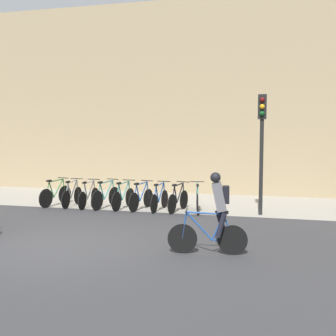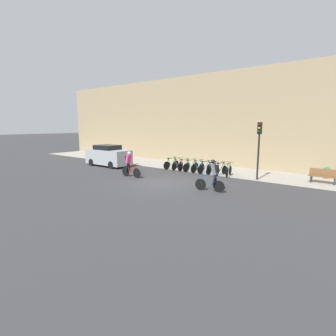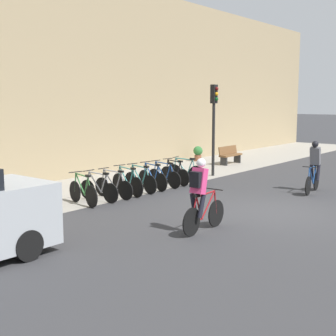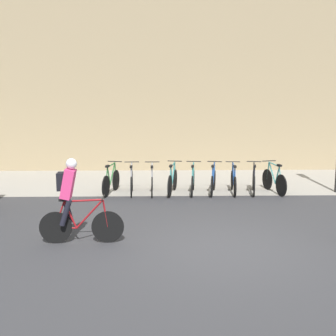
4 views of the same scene
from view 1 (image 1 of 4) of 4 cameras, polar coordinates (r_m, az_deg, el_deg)
name	(u,v)px [view 1 (image 1 of 4)]	position (r m, az deg, el deg)	size (l,w,h in m)	color
ground	(58,247)	(10.05, -14.71, -10.27)	(200.00, 200.00, 0.00)	#333335
kerb_strip	(145,200)	(16.15, -3.08, -4.39)	(44.00, 4.50, 0.01)	gray
building_facade	(162,99)	(18.46, -0.76, 9.39)	(44.00, 0.60, 8.12)	#9E8966
cyclist_grey	(216,210)	(8.99, 6.53, -5.74)	(1.69, 0.51, 1.76)	black
parked_bike_0	(56,195)	(15.46, -14.99, -3.49)	(0.50, 1.63, 0.96)	black
parked_bike_1	(72,195)	(15.17, -12.87, -3.65)	(0.46, 1.63, 0.95)	black
parked_bike_2	(89,196)	(14.89, -10.68, -3.78)	(0.46, 1.67, 0.94)	black
parked_bike_3	(106,196)	(14.64, -8.42, -3.83)	(0.49, 1.69, 0.97)	black
parked_bike_4	(123,197)	(14.41, -6.07, -3.98)	(0.46, 1.64, 0.96)	black
parked_bike_5	(141,198)	(14.20, -3.65, -4.10)	(0.49, 1.60, 0.95)	black
parked_bike_6	(160,199)	(14.02, -1.16, -4.23)	(0.46, 1.64, 0.94)	black
parked_bike_7	(178,200)	(13.87, 1.38, -4.31)	(0.48, 1.58, 0.95)	black
parked_bike_8	(197,200)	(13.74, 3.99, -4.35)	(0.48, 1.61, 0.97)	black
traffic_light_pole	(262,132)	(13.40, 12.59, 4.75)	(0.26, 0.30, 3.76)	black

